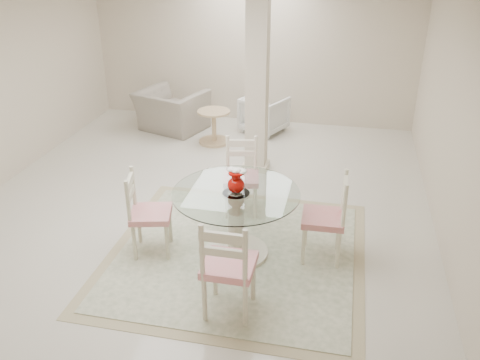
% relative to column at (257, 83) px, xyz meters
% --- Properties ---
extents(ground, '(7.00, 7.00, 0.00)m').
position_rel_column_xyz_m(ground, '(-0.50, -1.30, -1.35)').
color(ground, beige).
rests_on(ground, ground).
extents(room_shell, '(6.02, 7.02, 2.71)m').
position_rel_column_xyz_m(room_shell, '(-0.50, -1.30, 0.51)').
color(room_shell, beige).
rests_on(room_shell, ground).
extents(column, '(0.30, 0.30, 2.70)m').
position_rel_column_xyz_m(column, '(0.00, 0.00, 0.00)').
color(column, beige).
rests_on(column, ground).
extents(area_rug, '(2.87, 2.87, 0.02)m').
position_rel_column_xyz_m(area_rug, '(0.21, -2.34, -1.34)').
color(area_rug, tan).
rests_on(area_rug, ground).
extents(dining_table, '(1.38, 1.38, 0.80)m').
position_rel_column_xyz_m(dining_table, '(0.21, -2.34, -0.94)').
color(dining_table, beige).
rests_on(dining_table, ground).
extents(red_vase, '(0.22, 0.19, 0.28)m').
position_rel_column_xyz_m(red_vase, '(0.21, -2.34, -0.42)').
color(red_vase, '#A30A05').
rests_on(red_vase, dining_table).
extents(dining_chair_east, '(0.47, 0.47, 1.13)m').
position_rel_column_xyz_m(dining_chair_east, '(1.22, -2.19, -0.75)').
color(dining_chair_east, '#F0E9C5').
rests_on(dining_chair_east, ground).
extents(dining_chair_north, '(0.51, 0.51, 1.10)m').
position_rel_column_xyz_m(dining_chair_north, '(0.05, -1.33, -0.77)').
color(dining_chair_north, '#F3E5C8').
rests_on(dining_chair_north, ground).
extents(dining_chair_west, '(0.53, 0.53, 1.10)m').
position_rel_column_xyz_m(dining_chair_west, '(-0.80, -2.50, -0.77)').
color(dining_chair_west, beige).
rests_on(dining_chair_west, ground).
extents(dining_chair_south, '(0.47, 0.48, 1.18)m').
position_rel_column_xyz_m(dining_chair_south, '(0.36, -3.36, -0.73)').
color(dining_chair_south, beige).
rests_on(dining_chair_south, ground).
extents(recliner_taupe, '(1.38, 1.29, 0.73)m').
position_rel_column_xyz_m(recliner_taupe, '(-1.82, 1.34, -0.98)').
color(recliner_taupe, gray).
rests_on(recliner_taupe, ground).
extents(armchair_white, '(0.93, 0.94, 0.65)m').
position_rel_column_xyz_m(armchair_white, '(-0.15, 1.61, -1.02)').
color(armchair_white, white).
rests_on(armchair_white, ground).
extents(side_table, '(0.56, 0.56, 0.58)m').
position_rel_column_xyz_m(side_table, '(-0.90, 0.88, -1.08)').
color(side_table, '#DAB986').
rests_on(side_table, ground).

